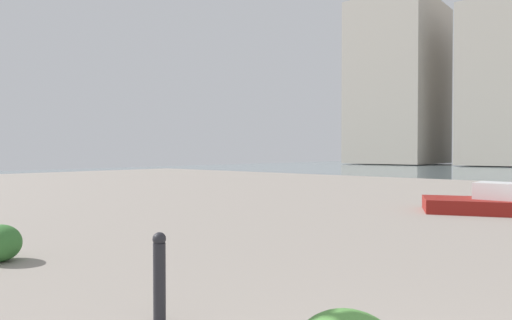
# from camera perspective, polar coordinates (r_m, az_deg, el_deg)

# --- Properties ---
(building_annex) EXTENTS (11.36, 14.35, 26.26)m
(building_annex) POSITION_cam_1_polar(r_m,az_deg,el_deg) (70.62, 18.17, 9.48)
(building_annex) COLOR #B2A899
(building_annex) RESTS_ON ground
(bollard_near) EXTENTS (0.13, 0.13, 0.88)m
(bollard_near) POSITION_cam_1_polar(r_m,az_deg,el_deg) (4.44, -12.55, -14.62)
(bollard_near) COLOR #232328
(bollard_near) RESTS_ON ground
(shrub_low) EXTENTS (0.66, 0.59, 0.56)m
(shrub_low) POSITION_cam_1_polar(r_m,az_deg,el_deg) (7.74, -30.50, -9.36)
(shrub_low) COLOR #387533
(shrub_low) RESTS_ON ground
(boat) EXTENTS (4.48, 3.16, 0.95)m
(boat) POSITION_cam_1_polar(r_m,az_deg,el_deg) (13.56, 30.07, -5.22)
(boat) COLOR maroon
(boat) RESTS_ON ground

